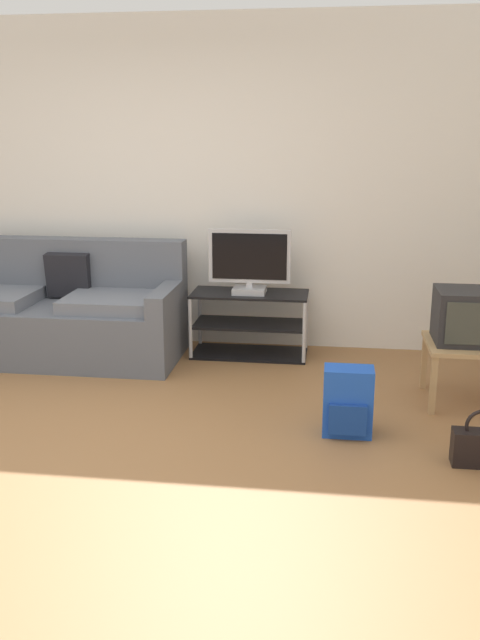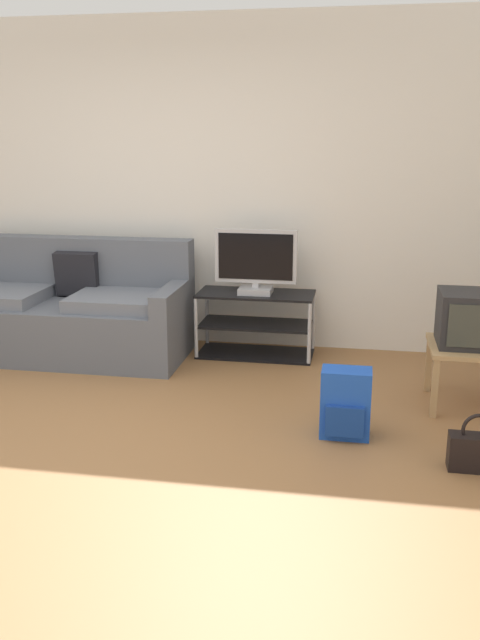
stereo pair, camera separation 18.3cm
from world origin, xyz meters
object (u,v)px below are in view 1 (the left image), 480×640
Objects in this scene: couch at (57,315)px; flat_tv at (250,262)px; backpack at (348,402)px; side_table at (467,352)px; crt_tv at (470,316)px; tv_stand at (250,324)px.

couch is 3.09× the size of flat_tv.
backpack is (2.33, -1.25, -0.14)m from couch.
side_table is 1.02m from backpack.
crt_tv is 1.10m from backpack.
crt_tv is (1.57, -0.83, 0.34)m from tv_stand.
flat_tv is 1.56× the size of backpack.
couch is 2.65m from backpack.
flat_tv is at bearing 152.19° from side_table.
tv_stand is at bearing 151.55° from side_table.
flat_tv reaches higher than backpack.
tv_stand is 0.52m from flat_tv.
crt_tv is (3.12, -0.60, 0.26)m from couch.
backpack is (0.78, -1.46, -0.57)m from flat_tv.
tv_stand is 2.23× the size of backpack.
couch is at bearing -172.42° from flat_tv.
couch reaches higher than tv_stand.
couch is 2.15× the size of tv_stand.
side_table is (1.57, -0.83, -0.42)m from flat_tv.
couch reaches higher than crt_tv.
side_table is (3.12, -0.62, 0.02)m from couch.
crt_tv is at bearing 57.58° from backpack.
side_table is at bearing -27.81° from flat_tv.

